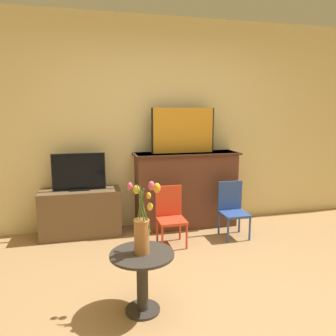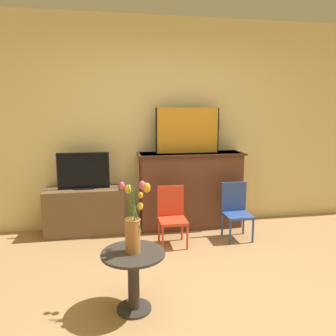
% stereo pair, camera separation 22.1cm
% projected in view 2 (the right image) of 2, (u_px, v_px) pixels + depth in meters
% --- Properties ---
extents(ground_plane, '(14.00, 14.00, 0.00)m').
position_uv_depth(ground_plane, '(204.00, 315.00, 2.48)').
color(ground_plane, '#A87F51').
extents(wall_back, '(8.00, 0.06, 2.70)m').
position_uv_depth(wall_back, '(161.00, 124.00, 4.31)').
color(wall_back, beige).
rests_on(wall_back, ground).
extents(fireplace_mantel, '(1.38, 0.41, 0.99)m').
position_uv_depth(fireplace_mantel, '(190.00, 189.00, 4.31)').
color(fireplace_mantel, brown).
rests_on(fireplace_mantel, ground).
extents(painting, '(0.83, 0.03, 0.57)m').
position_uv_depth(painting, '(188.00, 131.00, 4.18)').
color(painting, black).
rests_on(painting, fireplace_mantel).
extents(tv_stand, '(0.96, 0.37, 0.58)m').
position_uv_depth(tv_stand, '(85.00, 211.00, 4.10)').
color(tv_stand, brown).
rests_on(tv_stand, ground).
extents(tv_monitor, '(0.63, 0.12, 0.45)m').
position_uv_depth(tv_monitor, '(83.00, 171.00, 4.01)').
color(tv_monitor, black).
rests_on(tv_monitor, tv_stand).
extents(chair_red, '(0.31, 0.31, 0.67)m').
position_uv_depth(chair_red, '(172.00, 213.00, 3.77)').
color(chair_red, red).
rests_on(chair_red, ground).
extents(chair_blue, '(0.31, 0.31, 0.67)m').
position_uv_depth(chair_blue, '(236.00, 208.00, 3.96)').
color(chair_blue, '#2D4C99').
rests_on(chair_blue, ground).
extents(side_table, '(0.49, 0.49, 0.48)m').
position_uv_depth(side_table, '(133.00, 272.00, 2.50)').
color(side_table, '#332D28').
rests_on(side_table, ground).
extents(vase_tulips, '(0.22, 0.22, 0.55)m').
position_uv_depth(vase_tulips, '(134.00, 227.00, 2.44)').
color(vase_tulips, '#AD6B38').
rests_on(vase_tulips, side_table).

